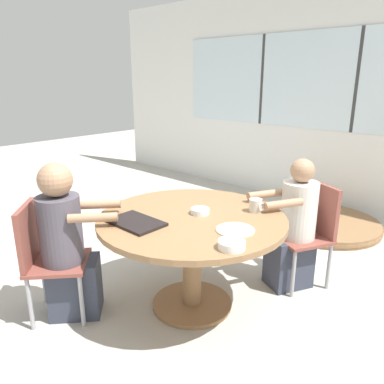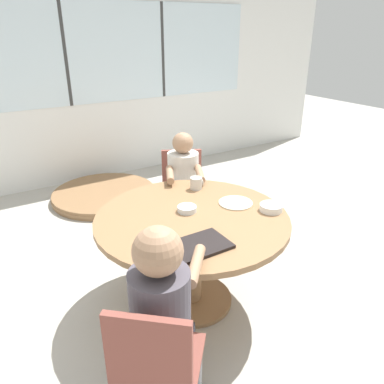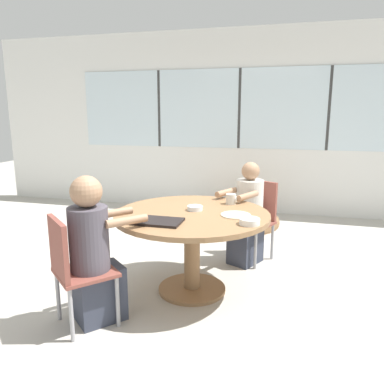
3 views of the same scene
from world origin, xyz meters
name	(u,v)px [view 3 (image 3 of 3)]	position (x,y,z in m)	size (l,w,h in m)	color
ground_plane	(192,290)	(0.00, 0.00, 0.00)	(16.00, 16.00, 0.00)	#B2ADA3
wall_back_with_windows	(239,122)	(0.00, 2.89, 1.42)	(8.40, 0.08, 2.80)	silver
dining_table	(192,229)	(0.00, 0.00, 0.57)	(1.33, 1.33, 0.72)	olive
chair_for_woman_green_shirt	(256,213)	(0.47, 0.93, 0.50)	(0.54, 0.54, 0.84)	brown
chair_for_man_blue_shirt	(72,264)	(-0.69, -0.78, 0.50)	(0.56, 0.56, 0.84)	brown
person_woman_green_shirt	(247,218)	(0.39, 0.78, 0.49)	(0.48, 0.58, 1.07)	#333847
person_man_blue_shirt	(94,256)	(-0.58, -0.66, 0.53)	(0.56, 0.58, 1.13)	#333847
food_tray_dark	(158,221)	(-0.18, -0.36, 0.73)	(0.38, 0.25, 0.02)	black
coffee_mug	(231,199)	(0.28, 0.38, 0.77)	(0.10, 0.09, 0.10)	beige
bowl_white_shallow	(250,221)	(0.52, -0.22, 0.75)	(0.16, 0.16, 0.05)	white
bowl_cereal	(195,208)	(0.01, 0.08, 0.74)	(0.13, 0.13, 0.04)	silver
plate_tortillas	(236,215)	(0.38, 0.00, 0.73)	(0.25, 0.25, 0.01)	beige
folded_table_stack	(235,220)	(0.08, 2.15, 0.04)	(1.24, 1.24, 0.09)	olive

